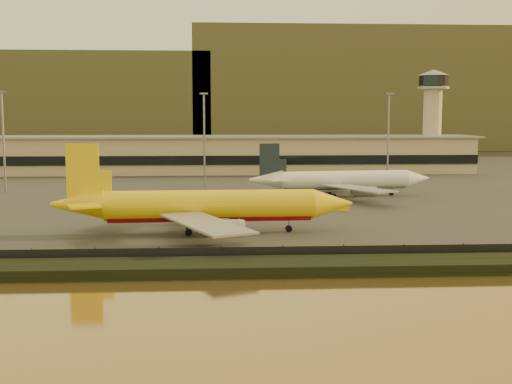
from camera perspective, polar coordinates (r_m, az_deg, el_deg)
ground at (r=96.52m, az=0.41°, el=-4.74°), size 900.00×900.00×0.00m
embankment at (r=79.80m, az=1.23°, el=-6.65°), size 320.00×7.00×1.40m
tarmac at (r=190.46m, az=-1.48°, el=0.94°), size 320.00×220.00×0.20m
perimeter_fence at (r=83.56m, az=1.01°, el=-5.62°), size 300.00×0.05×2.20m
terminal_building at (r=220.48m, az=-5.54°, el=3.29°), size 202.00×25.00×12.60m
control_tower at (r=237.98m, az=15.42°, el=7.04°), size 11.20×11.20×35.50m
apron_light_masts at (r=170.77m, az=3.79°, el=5.51°), size 152.20×12.20×25.40m
distant_hills at (r=434.82m, az=-5.35°, el=8.25°), size 470.00×160.00×70.00m
dhl_cargo_jet at (r=104.85m, az=-4.58°, el=-1.30°), size 49.12×48.21×14.70m
white_narrowbody_jet at (r=154.29m, az=7.62°, el=1.00°), size 44.72×43.36×12.84m
gse_vehicle_yellow at (r=131.46m, az=7.29°, el=-1.22°), size 4.43×2.10×1.97m
gse_vehicle_white at (r=133.97m, az=-12.48°, el=-1.24°), size 3.90×2.15×1.67m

